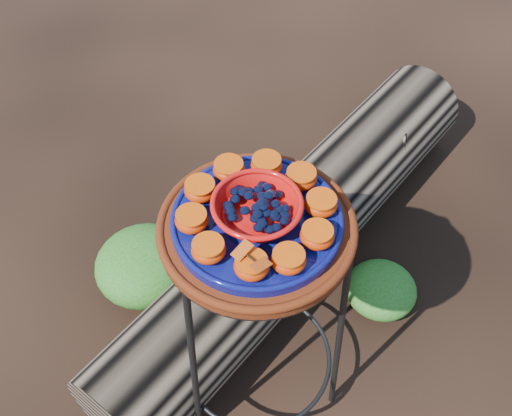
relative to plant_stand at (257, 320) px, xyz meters
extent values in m
plane|color=black|center=(0.00, 0.00, -0.35)|extent=(60.00, 60.00, 0.00)
cylinder|color=#621D09|center=(0.00, 0.00, 0.37)|extent=(0.40, 0.40, 0.03)
cylinder|color=#040733|center=(0.00, 0.00, 0.39)|extent=(0.35, 0.35, 0.02)
ellipsoid|color=#B23608|center=(-0.04, -0.12, 0.42)|extent=(0.07, 0.07, 0.04)
ellipsoid|color=#B23608|center=(0.03, -0.13, 0.42)|extent=(0.07, 0.07, 0.04)
ellipsoid|color=#B23608|center=(0.10, -0.09, 0.42)|extent=(0.07, 0.07, 0.04)
ellipsoid|color=#B23608|center=(0.13, -0.01, 0.42)|extent=(0.07, 0.07, 0.04)
ellipsoid|color=#B23608|center=(0.11, 0.06, 0.42)|extent=(0.07, 0.07, 0.04)
ellipsoid|color=#B23608|center=(0.05, 0.12, 0.42)|extent=(0.07, 0.07, 0.04)
ellipsoid|color=#B23608|center=(-0.03, 0.13, 0.42)|extent=(0.07, 0.07, 0.04)
ellipsoid|color=#B23608|center=(-0.10, 0.09, 0.42)|extent=(0.07, 0.07, 0.04)
ellipsoid|color=#B23608|center=(-0.13, 0.01, 0.42)|extent=(0.07, 0.07, 0.04)
ellipsoid|color=#B23608|center=(-0.11, -0.06, 0.42)|extent=(0.07, 0.07, 0.04)
ellipsoid|color=#235A10|center=(-0.25, 0.06, -0.29)|extent=(0.24, 0.24, 0.12)
ellipsoid|color=#235A10|center=(0.45, 0.17, -0.29)|extent=(0.22, 0.22, 0.11)
ellipsoid|color=#235A10|center=(-0.25, 0.44, -0.27)|extent=(0.32, 0.32, 0.16)
camera|label=1|loc=(-0.21, -0.77, 1.40)|focal=45.00mm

